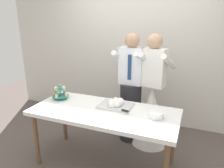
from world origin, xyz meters
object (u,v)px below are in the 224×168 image
(main_cake_tray, at_px, (116,104))
(plate_stack, at_px, (156,114))
(dessert_table, at_px, (104,116))
(cupcake_stand, at_px, (60,93))
(person_bride, at_px, (151,108))
(person_groom, at_px, (131,94))

(main_cake_tray, distance_m, plate_stack, 0.55)
(dessert_table, xyz_separation_m, main_cake_tray, (0.10, 0.16, 0.12))
(cupcake_stand, relative_size, person_bride, 0.14)
(person_bride, bearing_deg, person_groom, -179.50)
(dessert_table, relative_size, person_bride, 1.08)
(person_bride, bearing_deg, main_cake_tray, -120.78)
(cupcake_stand, bearing_deg, plate_stack, -3.40)
(cupcake_stand, bearing_deg, person_groom, 35.84)
(main_cake_tray, bearing_deg, plate_stack, -11.74)
(cupcake_stand, distance_m, person_groom, 1.04)
(dessert_table, distance_m, person_bride, 0.86)
(cupcake_stand, xyz_separation_m, person_bride, (1.16, 0.61, -0.27))
(plate_stack, relative_size, person_groom, 0.11)
(cupcake_stand, height_order, person_bride, person_bride)
(person_groom, bearing_deg, plate_stack, -53.21)
(plate_stack, height_order, person_bride, person_bride)
(cupcake_stand, distance_m, person_bride, 1.33)
(dessert_table, height_order, person_groom, person_groom)
(main_cake_tray, distance_m, person_bride, 0.71)
(main_cake_tray, bearing_deg, person_bride, 59.22)
(plate_stack, bearing_deg, cupcake_stand, 176.60)
(plate_stack, distance_m, person_bride, 0.75)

